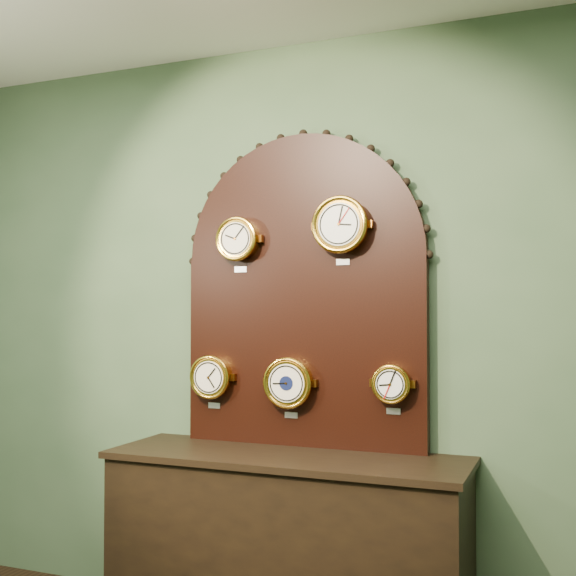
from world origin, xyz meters
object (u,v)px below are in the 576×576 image
at_px(roman_clock, 238,239).
at_px(hygrometer, 211,377).
at_px(display_board, 303,280).
at_px(arabic_clock, 341,225).
at_px(shop_counter, 286,551).
at_px(barometer, 289,383).
at_px(tide_clock, 392,384).

distance_m(roman_clock, hygrometer, 0.69).
xyz_separation_m(display_board, arabic_clock, (0.21, -0.07, 0.25)).
height_order(arabic_clock, hygrometer, arabic_clock).
distance_m(shop_counter, barometer, 0.75).
relative_size(roman_clock, hygrometer, 1.01).
height_order(display_board, roman_clock, display_board).
relative_size(shop_counter, display_board, 1.05).
xyz_separation_m(roman_clock, tide_clock, (0.77, 0.00, -0.68)).
height_order(barometer, tide_clock, barometer).
xyz_separation_m(roman_clock, barometer, (0.27, -0.00, -0.69)).
bearing_deg(roman_clock, shop_counter, -25.75).
xyz_separation_m(display_board, roman_clock, (-0.32, -0.07, 0.20)).
bearing_deg(roman_clock, display_board, 11.78).
distance_m(hygrometer, tide_clock, 0.91).
relative_size(display_board, roman_clock, 5.67).
xyz_separation_m(arabic_clock, tide_clock, (0.24, 0.00, -0.73)).
distance_m(arabic_clock, barometer, 0.78).
height_order(roman_clock, arabic_clock, arabic_clock).
xyz_separation_m(display_board, tide_clock, (0.45, -0.07, -0.48)).
xyz_separation_m(arabic_clock, hygrometer, (-0.67, 0.00, -0.73)).
xyz_separation_m(display_board, hygrometer, (-0.46, -0.07, -0.48)).
height_order(hygrometer, tide_clock, hygrometer).
distance_m(display_board, hygrometer, 0.67).
distance_m(roman_clock, tide_clock, 1.02).
bearing_deg(tide_clock, roman_clock, -179.92).
distance_m(shop_counter, display_board, 1.25).
height_order(hygrometer, barometer, same).
bearing_deg(display_board, arabic_clock, -17.80).
height_order(display_board, arabic_clock, display_board).
relative_size(shop_counter, barometer, 5.44).
bearing_deg(arabic_clock, barometer, 179.89).
bearing_deg(display_board, tide_clock, -8.29).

